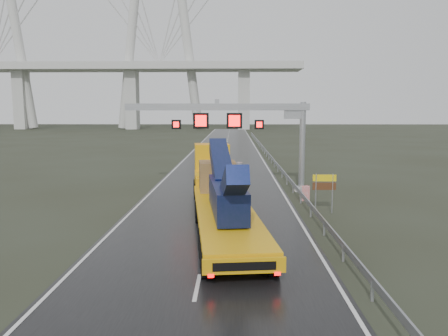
{
  "coord_description": "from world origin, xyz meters",
  "views": [
    {
      "loc": [
        1.32,
        -17.36,
        6.48
      ],
      "look_at": [
        0.78,
        7.69,
        3.2
      ],
      "focal_mm": 35.0,
      "sensor_mm": 36.0,
      "label": 1
    }
  ],
  "objects_px": {
    "heavy_haul_truck": "(219,186)",
    "sign_gantry": "(243,122)",
    "exit_sign_pair": "(324,186)",
    "striped_barrier": "(305,193)"
  },
  "relations": [
    {
      "from": "heavy_haul_truck",
      "to": "exit_sign_pair",
      "type": "bearing_deg",
      "value": -2.46
    },
    {
      "from": "exit_sign_pair",
      "to": "striped_barrier",
      "type": "relative_size",
      "value": 2.38
    },
    {
      "from": "heavy_haul_truck",
      "to": "exit_sign_pair",
      "type": "height_order",
      "value": "heavy_haul_truck"
    },
    {
      "from": "sign_gantry",
      "to": "exit_sign_pair",
      "type": "bearing_deg",
      "value": -57.82
    },
    {
      "from": "heavy_haul_truck",
      "to": "striped_barrier",
      "type": "height_order",
      "value": "heavy_haul_truck"
    },
    {
      "from": "sign_gantry",
      "to": "heavy_haul_truck",
      "type": "distance_m",
      "value": 9.35
    },
    {
      "from": "exit_sign_pair",
      "to": "striped_barrier",
      "type": "distance_m",
      "value": 4.2
    },
    {
      "from": "sign_gantry",
      "to": "striped_barrier",
      "type": "height_order",
      "value": "sign_gantry"
    },
    {
      "from": "heavy_haul_truck",
      "to": "striped_barrier",
      "type": "bearing_deg",
      "value": 29.55
    },
    {
      "from": "heavy_haul_truck",
      "to": "sign_gantry",
      "type": "bearing_deg",
      "value": 72.33
    }
  ]
}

